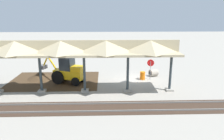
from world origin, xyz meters
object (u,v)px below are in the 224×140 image
stop_sign (151,65)px  concrete_pipe (153,73)px  backhoe (68,71)px  traffic_barrel (143,76)px

stop_sign → concrete_pipe: stop_sign is taller
stop_sign → backhoe: size_ratio=0.44×
stop_sign → backhoe: (8.98, 0.93, -0.37)m
backhoe → traffic_barrel: 8.20m
concrete_pipe → traffic_barrel: traffic_barrel is taller
backhoe → stop_sign: bearing=-174.1°
backhoe → traffic_barrel: bearing=-174.0°
concrete_pipe → backhoe: bearing=12.5°
traffic_barrel → backhoe: bearing=6.0°
stop_sign → traffic_barrel: 1.47m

